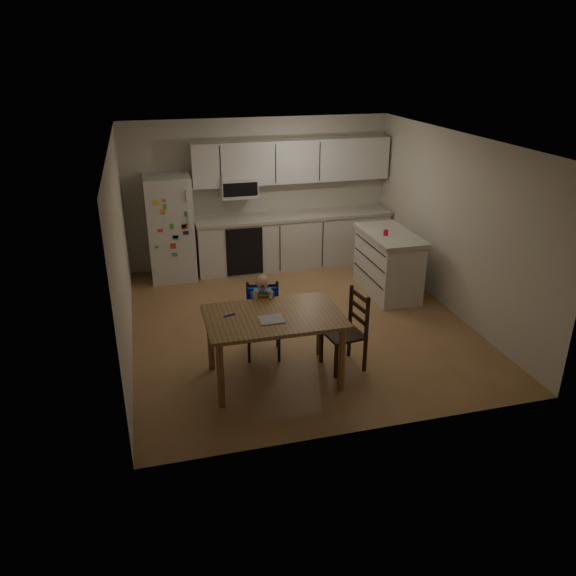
# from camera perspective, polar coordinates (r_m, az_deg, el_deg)

# --- Properties ---
(room) EXTENTS (4.52, 5.01, 2.51)m
(room) POSITION_cam_1_polar(r_m,az_deg,el_deg) (7.82, 0.16, 6.28)
(room) COLOR olive
(room) RESTS_ON ground
(refrigerator) EXTENTS (0.72, 0.70, 1.70)m
(refrigerator) POSITION_cam_1_polar(r_m,az_deg,el_deg) (9.30, -11.86, 5.97)
(refrigerator) COLOR silver
(refrigerator) RESTS_ON ground
(kitchen_run) EXTENTS (3.37, 0.62, 2.15)m
(kitchen_run) POSITION_cam_1_polar(r_m,az_deg,el_deg) (9.68, 0.36, 7.31)
(kitchen_run) COLOR silver
(kitchen_run) RESTS_ON ground
(kitchen_island) EXTENTS (0.69, 1.31, 0.97)m
(kitchen_island) POSITION_cam_1_polar(r_m,az_deg,el_deg) (8.75, 10.12, 2.52)
(kitchen_island) COLOR silver
(kitchen_island) RESTS_ON ground
(red_cup) EXTENTS (0.07, 0.07, 0.09)m
(red_cup) POSITION_cam_1_polar(r_m,az_deg,el_deg) (8.46, 9.90, 5.57)
(red_cup) COLOR red
(red_cup) RESTS_ON kitchen_island
(dining_table) EXTENTS (1.51, 0.97, 0.81)m
(dining_table) POSITION_cam_1_polar(r_m,az_deg,el_deg) (6.24, -1.45, -3.67)
(dining_table) COLOR brown
(dining_table) RESTS_ON ground
(napkin) EXTENTS (0.27, 0.23, 0.01)m
(napkin) POSITION_cam_1_polar(r_m,az_deg,el_deg) (6.08, -1.72, -3.21)
(napkin) COLOR #ADADB2
(napkin) RESTS_ON dining_table
(toddler_spoon) EXTENTS (0.12, 0.06, 0.02)m
(toddler_spoon) POSITION_cam_1_polar(r_m,az_deg,el_deg) (6.20, -6.06, -2.76)
(toddler_spoon) COLOR #1030D5
(toddler_spoon) RESTS_ON dining_table
(chair_booster) EXTENTS (0.47, 0.47, 1.06)m
(chair_booster) POSITION_cam_1_polar(r_m,az_deg,el_deg) (6.81, -2.57, -1.85)
(chair_booster) COLOR black
(chair_booster) RESTS_ON ground
(chair_side) EXTENTS (0.48, 0.48, 0.95)m
(chair_side) POSITION_cam_1_polar(r_m,az_deg,el_deg) (6.62, 6.43, -3.75)
(chair_side) COLOR black
(chair_side) RESTS_ON ground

